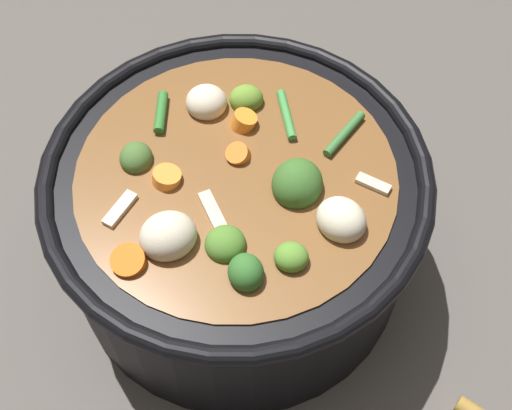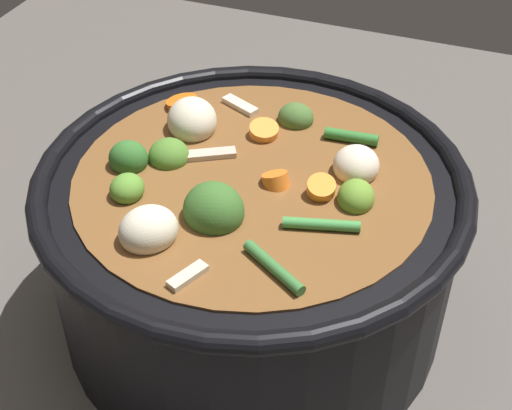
# 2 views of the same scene
# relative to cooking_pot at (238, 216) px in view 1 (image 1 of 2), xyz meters

# --- Properties ---
(ground_plane) EXTENTS (1.10, 1.10, 0.00)m
(ground_plane) POSITION_rel_cooking_pot_xyz_m (-0.00, 0.00, -0.08)
(ground_plane) COLOR #514C47
(cooking_pot) EXTENTS (0.33, 0.33, 0.17)m
(cooking_pot) POSITION_rel_cooking_pot_xyz_m (0.00, 0.00, 0.00)
(cooking_pot) COLOR black
(cooking_pot) RESTS_ON ground_plane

